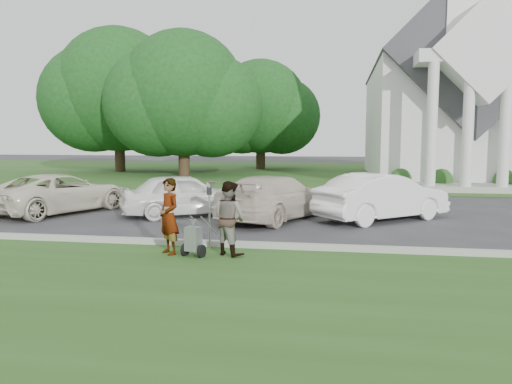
% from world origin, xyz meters
% --- Properties ---
extents(ground, '(120.00, 120.00, 0.00)m').
position_xyz_m(ground, '(0.00, 0.00, 0.00)').
color(ground, '#333335').
rests_on(ground, ground).
extents(grass_strip, '(80.00, 7.00, 0.01)m').
position_xyz_m(grass_strip, '(0.00, -3.00, 0.01)').
color(grass_strip, '#25501B').
rests_on(grass_strip, ground).
extents(church_lawn, '(80.00, 30.00, 0.01)m').
position_xyz_m(church_lawn, '(0.00, 27.00, 0.01)').
color(church_lawn, '#25501B').
rests_on(church_lawn, ground).
extents(curb, '(80.00, 0.18, 0.15)m').
position_xyz_m(curb, '(0.00, 0.55, 0.07)').
color(curb, '#9E9E93').
rests_on(curb, ground).
extents(church, '(9.19, 19.00, 24.10)m').
position_xyz_m(church, '(9.00, 23.11, 5.94)').
color(church, white).
rests_on(church, ground).
extents(tree_left, '(10.63, 8.40, 9.71)m').
position_xyz_m(tree_left, '(-8.01, 21.99, 5.11)').
color(tree_left, '#332316').
rests_on(tree_left, ground).
extents(tree_far, '(11.64, 9.20, 10.73)m').
position_xyz_m(tree_far, '(-14.01, 24.99, 5.69)').
color(tree_far, '#332316').
rests_on(tree_far, ground).
extents(tree_back, '(9.61, 7.60, 8.89)m').
position_xyz_m(tree_back, '(-4.01, 29.99, 4.73)').
color(tree_back, '#332316').
rests_on(tree_back, ground).
extents(striping_cart, '(0.61, 1.01, 0.88)m').
position_xyz_m(striping_cart, '(-0.65, -0.49, 0.38)').
color(striping_cart, black).
rests_on(striping_cart, ground).
extents(person_left, '(0.72, 0.70, 1.66)m').
position_xyz_m(person_left, '(-1.23, -0.35, 0.83)').
color(person_left, '#999999').
rests_on(person_left, ground).
extents(person_right, '(0.98, 0.93, 1.60)m').
position_xyz_m(person_right, '(0.07, -0.20, 0.80)').
color(person_right, '#999999').
rests_on(person_right, ground).
extents(parking_meter_near, '(0.10, 0.09, 1.45)m').
position_xyz_m(parking_meter_near, '(-0.51, 0.34, 0.91)').
color(parking_meter_near, '#989BA0').
rests_on(parking_meter_near, ground).
extents(car_a, '(3.83, 5.29, 1.34)m').
position_xyz_m(car_a, '(-6.96, 4.96, 0.67)').
color(car_a, beige).
rests_on(car_a, ground).
extents(car_b, '(4.37, 3.47, 1.40)m').
position_xyz_m(car_b, '(-2.57, 4.97, 0.70)').
color(car_b, white).
rests_on(car_b, ground).
extents(car_c, '(3.67, 5.17, 1.39)m').
position_xyz_m(car_c, '(0.43, 4.73, 0.69)').
color(car_c, beige).
rests_on(car_c, ground).
extents(car_d, '(4.37, 4.00, 1.45)m').
position_xyz_m(car_d, '(3.72, 5.12, 0.73)').
color(car_d, white).
rests_on(car_d, ground).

